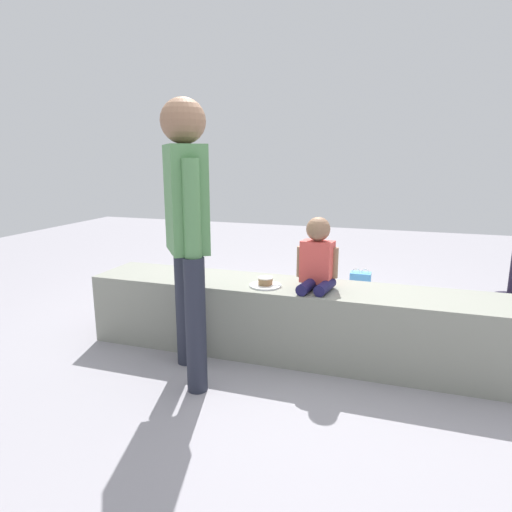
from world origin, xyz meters
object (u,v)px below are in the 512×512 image
Objects in this scene: child_seated at (317,257)px; cake_plate at (265,283)px; handbag_black_leather at (279,303)px; handbag_brown_canvas at (207,305)px; gift_bag at (360,290)px; party_cup_red at (339,330)px; cake_box_white at (449,314)px; adult_standing at (186,217)px; water_bottle_near_gift at (235,311)px.

cake_plate is (-0.34, -0.07, -0.19)m from child_seated.
handbag_black_leather is 0.92× the size of handbag_brown_canvas.
child_seated is 1.29× the size of gift_bag.
cake_box_white is at bearing 35.32° from party_cup_red.
cake_plate is 1.79m from cake_box_white.
adult_standing is at bearing -144.36° from child_seated.
handbag_black_leather is 0.65m from handbag_brown_canvas.
party_cup_red is 0.32× the size of handbag_brown_canvas.
adult_standing is 2.48m from cake_box_white.
handbag_brown_canvas is at bearing 176.49° from party_cup_red.
child_seated is 1.32m from gift_bag.
water_bottle_near_gift is 0.65× the size of cake_box_white.
cake_plate is 0.60× the size of gift_bag.
adult_standing is 2.10m from gift_bag.
water_bottle_near_gift is 0.44m from handbag_black_leather.
child_seated is 0.40m from cake_plate.
child_seated is 1.57m from cake_box_white.
adult_standing is at bearing -70.93° from handbag_brown_canvas.
adult_standing is 17.23× the size of party_cup_red.
handbag_black_leather is at bearing 46.32° from water_bottle_near_gift.
child_seated is 1.33m from handbag_brown_canvas.
cake_plate reaches higher than handbag_brown_canvas.
child_seated is 1.72× the size of handbag_black_leather.
party_cup_red is at bearing -1.50° from water_bottle_near_gift.
cake_plate is at bearing -139.61° from cake_box_white.
water_bottle_near_gift is at bearing 128.78° from cake_plate.
child_seated reaches higher than gift_bag.
adult_standing is 5.59× the size of handbag_brown_canvas.
party_cup_red is (0.12, 0.44, -0.67)m from child_seated.
cake_plate is at bearing -167.89° from child_seated.
cake_box_white is (1.74, 0.58, -0.03)m from water_bottle_near_gift.
cake_plate is at bearing -131.82° from party_cup_red.
gift_bag reaches higher than handbag_black_leather.
gift_bag is at bearing 31.00° from handbag_black_leather.
handbag_brown_canvas is at bearing 140.85° from cake_plate.
cake_plate is at bearing -113.44° from gift_bag.
cake_plate is at bearing -81.61° from handbag_black_leather.
handbag_brown_canvas is at bearing 170.38° from water_bottle_near_gift.
handbag_brown_canvas is at bearing -155.48° from handbag_black_leather.
child_seated is at bearing -59.04° from handbag_black_leather.
gift_bag is (0.54, 1.25, -0.36)m from cake_plate.
gift_bag is 1.34× the size of handbag_black_leather.
handbag_brown_canvas is at bearing 109.07° from adult_standing.
handbag_brown_canvas reaches higher than cake_box_white.
gift_bag is (0.20, 1.18, -0.55)m from child_seated.
child_seated is at bearing 35.64° from adult_standing.
child_seated is 1.49× the size of cake_box_white.
handbag_brown_canvas is (-1.06, 0.51, -0.62)m from child_seated.
child_seated reaches higher than handbag_black_leather.
adult_standing is at bearing -118.30° from gift_bag.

